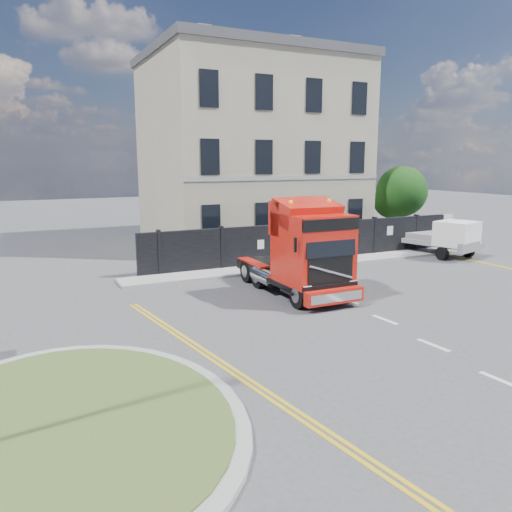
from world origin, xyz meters
TOP-DOWN VIEW (x-y plane):
  - ground at (0.00, 0.00)m, footprint 120.00×120.00m
  - traffic_island at (-7.00, -3.00)m, footprint 6.80×6.80m
  - hoarding_fence at (6.55, 9.00)m, footprint 18.80×0.25m
  - georgian_building at (6.00, 16.50)m, footprint 12.30×10.30m
  - tree at (14.38, 12.10)m, footprint 3.20×3.20m
  - pavement_far at (6.00, 8.10)m, footprint 20.00×1.60m
  - truck at (2.07, 3.24)m, footprint 2.31×6.07m
  - flatbed_pickup at (13.20, 6.78)m, footprint 3.14×5.16m

SIDE VIEW (x-z plane):
  - ground at x=0.00m, z-range 0.00..0.00m
  - pavement_far at x=6.00m, z-range 0.00..0.12m
  - traffic_island at x=-7.00m, z-range 0.00..0.16m
  - hoarding_fence at x=6.55m, z-range 0.00..2.00m
  - flatbed_pickup at x=13.20m, z-range 0.08..2.06m
  - truck at x=2.07m, z-range -0.19..3.45m
  - tree at x=14.38m, z-range 0.65..5.45m
  - georgian_building at x=6.00m, z-range -0.63..12.17m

